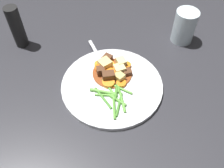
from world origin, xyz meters
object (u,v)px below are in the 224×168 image
(potato_chunk_3, at_px, (119,77))
(fork, at_px, (101,60))
(carrot_slice_0, at_px, (108,83))
(carrot_slice_7, at_px, (99,65))
(carrot_slice_6, at_px, (101,68))
(meat_chunk_3, at_px, (107,59))
(pepper_mill, at_px, (17,27))
(carrot_slice_1, at_px, (127,65))
(water_glass, at_px, (184,26))
(potato_chunk_1, at_px, (119,69))
(potato_chunk_2, at_px, (121,63))
(carrot_slice_5, at_px, (121,82))
(carrot_slice_3, at_px, (115,75))
(meat_chunk_1, at_px, (108,76))
(meat_chunk_2, at_px, (127,72))
(meat_chunk_0, at_px, (101,71))
(carrot_slice_2, at_px, (110,65))
(potato_chunk_0, at_px, (105,64))
(dinner_plate, at_px, (112,85))
(carrot_slice_4, at_px, (110,73))

(potato_chunk_3, relative_size, fork, 0.15)
(carrot_slice_0, relative_size, carrot_slice_7, 1.18)
(carrot_slice_6, bearing_deg, carrot_slice_7, 16.55)
(meat_chunk_3, distance_m, pepper_mill, 0.29)
(carrot_slice_1, bearing_deg, water_glass, -52.81)
(potato_chunk_3, bearing_deg, potato_chunk_1, -0.34)
(meat_chunk_3, bearing_deg, potato_chunk_2, -113.08)
(carrot_slice_5, bearing_deg, potato_chunk_3, 21.07)
(carrot_slice_3, height_order, meat_chunk_1, meat_chunk_1)
(meat_chunk_2, bearing_deg, potato_chunk_2, 28.00)
(carrot_slice_0, xyz_separation_m, carrot_slice_7, (0.07, 0.03, -0.00))
(meat_chunk_0, bearing_deg, fork, 3.40)
(carrot_slice_2, height_order, meat_chunk_3, meat_chunk_3)
(carrot_slice_1, height_order, meat_chunk_1, meat_chunk_1)
(carrot_slice_1, distance_m, carrot_slice_3, 0.05)
(carrot_slice_5, relative_size, potato_chunk_0, 0.86)
(carrot_slice_1, bearing_deg, potato_chunk_2, 80.97)
(meat_chunk_3, bearing_deg, carrot_slice_6, 154.81)
(potato_chunk_0, height_order, water_glass, water_glass)
(carrot_slice_1, distance_m, potato_chunk_1, 0.03)
(meat_chunk_3, bearing_deg, carrot_slice_7, 131.49)
(meat_chunk_2, bearing_deg, meat_chunk_3, 49.50)
(carrot_slice_0, distance_m, carrot_slice_3, 0.03)
(potato_chunk_3, relative_size, meat_chunk_3, 0.93)
(pepper_mill, bearing_deg, carrot_slice_5, -117.63)
(dinner_plate, relative_size, potato_chunk_3, 11.00)
(potato_chunk_3, bearing_deg, carrot_slice_2, 28.15)
(potato_chunk_1, distance_m, potato_chunk_2, 0.03)
(dinner_plate, bearing_deg, carrot_slice_7, 29.26)
(dinner_plate, relative_size, carrot_slice_2, 10.52)
(potato_chunk_1, bearing_deg, carrot_slice_5, -172.99)
(potato_chunk_2, height_order, meat_chunk_0, same)
(carrot_slice_1, height_order, potato_chunk_3, potato_chunk_3)
(carrot_slice_5, xyz_separation_m, meat_chunk_1, (0.01, 0.04, 0.01))
(carrot_slice_3, distance_m, carrot_slice_7, 0.06)
(carrot_slice_7, bearing_deg, dinner_plate, -150.74)
(carrot_slice_3, xyz_separation_m, meat_chunk_3, (0.06, 0.02, 0.00))
(carrot_slice_1, relative_size, pepper_mill, 0.18)
(meat_chunk_3, bearing_deg, carrot_slice_3, -158.54)
(carrot_slice_5, xyz_separation_m, potato_chunk_2, (0.07, 0.00, 0.01))
(carrot_slice_6, height_order, meat_chunk_1, meat_chunk_1)
(carrot_slice_3, distance_m, meat_chunk_2, 0.04)
(carrot_slice_2, xyz_separation_m, meat_chunk_2, (-0.03, -0.05, 0.00))
(carrot_slice_2, height_order, carrot_slice_4, carrot_slice_4)
(carrot_slice_0, relative_size, meat_chunk_0, 1.38)
(carrot_slice_7, xyz_separation_m, meat_chunk_1, (-0.05, -0.03, 0.01))
(potato_chunk_0, bearing_deg, carrot_slice_4, -150.15)
(potato_chunk_0, xyz_separation_m, fork, (0.03, 0.01, -0.01))
(carrot_slice_7, xyz_separation_m, potato_chunk_3, (-0.05, -0.06, 0.01))
(meat_chunk_0, relative_size, meat_chunk_3, 0.93)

